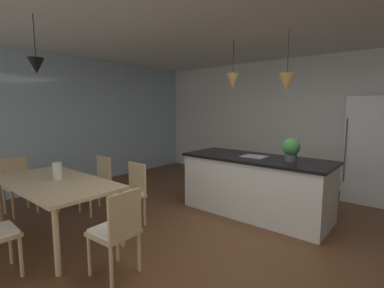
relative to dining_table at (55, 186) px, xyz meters
name	(u,v)px	position (x,y,z in m)	size (l,w,h in m)	color
ground_plane	(237,245)	(1.87, 1.33, -0.69)	(10.00, 8.40, 0.04)	brown
ceiling_slab	(243,6)	(1.87, 1.33, 2.09)	(10.00, 8.40, 0.12)	silver
wall_back_kitchen	(321,123)	(1.87, 4.59, 0.68)	(10.00, 0.12, 2.70)	silver
window_wall_left_glazing	(70,122)	(-2.19, 1.33, 0.68)	(0.06, 8.40, 2.70)	#9EB7C6
dining_table	(55,186)	(0.00, 0.00, 0.00)	(1.86, 0.92, 0.74)	#D1B284
chair_kitchen_end	(117,229)	(1.30, 0.00, -0.20)	(0.42, 0.42, 0.87)	tan
chair_window_end	(18,183)	(-1.30, 0.00, -0.20)	(0.42, 0.42, 0.87)	tan
chair_far_left	(97,182)	(-0.42, 0.83, -0.20)	(0.41, 0.41, 0.87)	tan
chair_far_right	(130,192)	(0.42, 0.83, -0.20)	(0.42, 0.42, 0.87)	tan
kitchen_island	(255,185)	(1.57, 2.35, -0.21)	(2.23, 0.90, 0.91)	silver
refrigerator	(370,150)	(2.81, 4.19, 0.25)	(0.72, 0.67, 1.84)	silver
pendant_over_table	(36,66)	(0.02, -0.13, 1.46)	(0.18, 0.18, 0.66)	black
pendant_over_island_main	(233,81)	(1.13, 2.35, 1.39)	(0.19, 0.19, 0.76)	black
pendant_over_island_aux	(287,83)	(2.00, 2.35, 1.32)	(0.22, 0.22, 0.84)	black
potted_plant_on_island	(291,149)	(2.10, 2.35, 0.41)	(0.25, 0.25, 0.33)	#4C4C51
vase_on_dining_table	(57,171)	(-0.07, 0.07, 0.18)	(0.11, 0.11, 0.22)	silver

